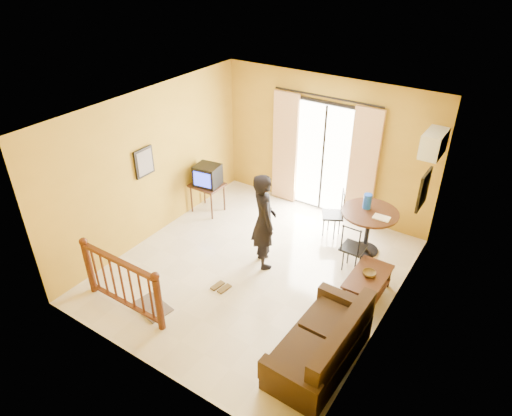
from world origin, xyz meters
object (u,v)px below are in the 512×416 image
Objects in this scene: sofa at (323,347)px; coffee_table at (367,282)px; television at (208,175)px; standing_person at (264,221)px; dining_table at (369,220)px.

coffee_table is at bearing 91.87° from sofa.
television reaches higher than coffee_table.
standing_person is at bearing -174.80° from coffee_table.
television is 3.82m from coffee_table.
coffee_table is 0.55× the size of standing_person.
dining_table is 1.06× the size of coffee_table.
television is at bearing -171.58° from dining_table.
coffee_table is (3.72, -0.68, -0.56)m from television.
dining_table is at bearing 101.67° from sofa.
coffee_table is (0.48, -1.16, -0.38)m from dining_table.
dining_table is 0.56× the size of sofa.
sofa reaches higher than dining_table.
coffee_table is at bearing -67.50° from dining_table.
dining_table is at bearing -92.55° from standing_person.
standing_person reaches higher than television.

